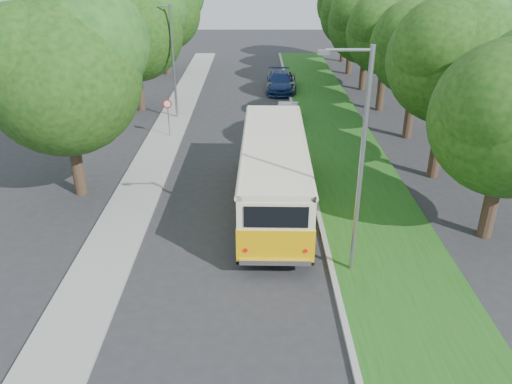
{
  "coord_description": "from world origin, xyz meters",
  "views": [
    {
      "loc": [
        0.83,
        -17.54,
        10.46
      ],
      "look_at": [
        0.86,
        1.02,
        1.5
      ],
      "focal_mm": 35.0,
      "sensor_mm": 36.0,
      "label": 1
    }
  ],
  "objects_px": {
    "lamppost_far": "(172,58)",
    "car_blue": "(280,82)",
    "lamppost_near": "(359,160)",
    "car_silver": "(264,138)",
    "vintage_bus": "(274,174)",
    "car_white": "(287,113)",
    "car_grey": "(281,82)"
  },
  "relations": [
    {
      "from": "lamppost_far",
      "to": "car_silver",
      "type": "relative_size",
      "value": 1.87
    },
    {
      "from": "car_silver",
      "to": "car_white",
      "type": "bearing_deg",
      "value": 74.8
    },
    {
      "from": "car_silver",
      "to": "car_white",
      "type": "height_order",
      "value": "car_silver"
    },
    {
      "from": "vintage_bus",
      "to": "car_blue",
      "type": "bearing_deg",
      "value": 87.97
    },
    {
      "from": "vintage_bus",
      "to": "car_grey",
      "type": "relative_size",
      "value": 2.11
    },
    {
      "from": "lamppost_far",
      "to": "vintage_bus",
      "type": "relative_size",
      "value": 0.68
    },
    {
      "from": "lamppost_near",
      "to": "lamppost_far",
      "type": "bearing_deg",
      "value": 115.71
    },
    {
      "from": "lamppost_near",
      "to": "car_blue",
      "type": "height_order",
      "value": "lamppost_near"
    },
    {
      "from": "car_silver",
      "to": "car_grey",
      "type": "height_order",
      "value": "car_grey"
    },
    {
      "from": "lamppost_near",
      "to": "car_silver",
      "type": "bearing_deg",
      "value": 102.88
    },
    {
      "from": "lamppost_near",
      "to": "car_blue",
      "type": "bearing_deg",
      "value": 92.95
    },
    {
      "from": "lamppost_near",
      "to": "car_white",
      "type": "height_order",
      "value": "lamppost_near"
    },
    {
      "from": "car_blue",
      "to": "car_grey",
      "type": "bearing_deg",
      "value": 57.88
    },
    {
      "from": "lamppost_far",
      "to": "car_blue",
      "type": "height_order",
      "value": "lamppost_far"
    },
    {
      "from": "car_blue",
      "to": "car_grey",
      "type": "height_order",
      "value": "car_blue"
    },
    {
      "from": "lamppost_near",
      "to": "car_blue",
      "type": "xyz_separation_m",
      "value": [
        -1.34,
        25.98,
        -3.61
      ]
    },
    {
      "from": "vintage_bus",
      "to": "car_blue",
      "type": "relative_size",
      "value": 2.1
    },
    {
      "from": "lamppost_far",
      "to": "car_white",
      "type": "xyz_separation_m",
      "value": [
        7.7,
        -0.97,
        -3.49
      ]
    },
    {
      "from": "lamppost_near",
      "to": "car_silver",
      "type": "relative_size",
      "value": 1.99
    },
    {
      "from": "vintage_bus",
      "to": "car_white",
      "type": "xyz_separation_m",
      "value": [
        1.35,
        12.5,
        -1.01
      ]
    },
    {
      "from": "vintage_bus",
      "to": "car_white",
      "type": "bearing_deg",
      "value": 85.14
    },
    {
      "from": "vintage_bus",
      "to": "car_blue",
      "type": "distance_m",
      "value": 21.01
    },
    {
      "from": "lamppost_far",
      "to": "vintage_bus",
      "type": "xyz_separation_m",
      "value": [
        6.35,
        -13.47,
        -2.48
      ]
    },
    {
      "from": "car_white",
      "to": "car_silver",
      "type": "bearing_deg",
      "value": -99.99
    },
    {
      "from": "lamppost_near",
      "to": "car_silver",
      "type": "xyz_separation_m",
      "value": [
        -2.86,
        12.49,
        -3.68
      ]
    },
    {
      "from": "lamppost_near",
      "to": "lamppost_far",
      "type": "distance_m",
      "value": 20.53
    },
    {
      "from": "lamppost_near",
      "to": "car_blue",
      "type": "relative_size",
      "value": 1.52
    },
    {
      "from": "lamppost_near",
      "to": "car_silver",
      "type": "distance_m",
      "value": 13.33
    },
    {
      "from": "car_blue",
      "to": "car_grey",
      "type": "distance_m",
      "value": 0.24
    },
    {
      "from": "car_silver",
      "to": "car_white",
      "type": "relative_size",
      "value": 1.06
    },
    {
      "from": "vintage_bus",
      "to": "car_silver",
      "type": "relative_size",
      "value": 2.74
    },
    {
      "from": "car_silver",
      "to": "car_white",
      "type": "xyz_separation_m",
      "value": [
        1.65,
        5.03,
        -0.06
      ]
    }
  ]
}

